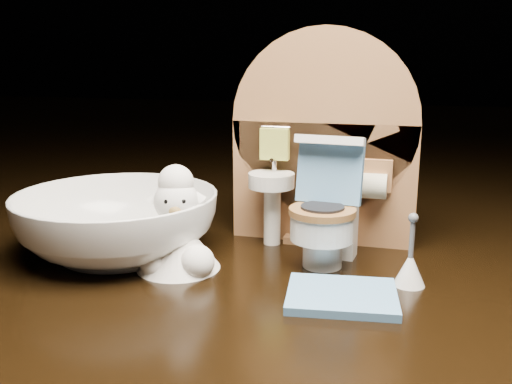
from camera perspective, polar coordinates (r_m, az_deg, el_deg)
backdrop_panel at (r=0.40m, az=6.69°, el=4.15°), size 0.13×0.05×0.15m
toy_toilet at (r=0.37m, az=7.07°, el=-2.52°), size 0.04×0.06×0.08m
bath_mat at (r=0.32m, az=8.58°, el=-10.24°), size 0.07×0.06×0.00m
toilet_brush at (r=0.35m, az=15.15°, el=-7.21°), size 0.02×0.02×0.04m
plush_lamb at (r=0.36m, az=-7.83°, el=-4.09°), size 0.05×0.05×0.07m
ceramic_bowl at (r=0.39m, az=-13.70°, el=-3.11°), size 0.16×0.16×0.04m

